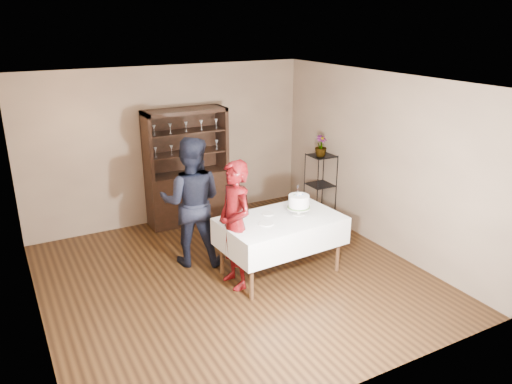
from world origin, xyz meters
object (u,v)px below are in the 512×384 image
china_hutch (188,185)px  cake_table (281,231)px  cake (299,202)px  plant_etagere (320,185)px  man (192,202)px  potted_plant (321,146)px  woman (235,225)px

china_hutch → cake_table: china_hutch is taller
cake_table → cake: bearing=0.8°
plant_etagere → cake: (-1.35, -1.35, 0.36)m
man → potted_plant: size_ratio=5.24×
woman → man: 0.93m
china_hutch → cake_table: (0.44, -2.41, -0.03)m
cake → potted_plant: potted_plant is taller
woman → man: size_ratio=0.92×
cake_table → man: man is taller
china_hutch → plant_etagere: 2.33m
woman → potted_plant: bearing=116.2°
cake_table → man: bearing=136.8°
cake_table → potted_plant: bearing=39.7°
potted_plant → cake: bearing=-134.6°
plant_etagere → man: bearing=-169.9°
china_hutch → woman: size_ratio=1.14×
man → cake: 1.53m
woman → cake: (1.00, 0.01, 0.13)m
woman → man: bearing=-168.3°
woman → cake: bearing=86.6°
cake → plant_etagere: bearing=45.1°
china_hutch → cake_table: size_ratio=1.17×
cake_table → woman: (-0.70, -0.00, 0.24)m
cake_table → woman: woman is taller
plant_etagere → potted_plant: 0.72m
cake_table → woman: 0.74m
plant_etagere → cake_table: bearing=-140.4°
china_hutch → plant_etagere: size_ratio=1.67×
man → potted_plant: man is taller
china_hutch → cake: china_hutch is taller
cake → potted_plant: 1.88m
potted_plant → plant_etagere: bearing=36.0°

